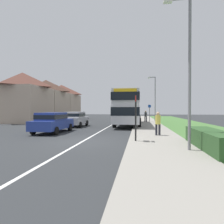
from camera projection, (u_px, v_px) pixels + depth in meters
The scene contains 15 objects.
ground_plane at pixel (82, 142), 10.53m from camera, with size 120.00×120.00×0.00m, color #2D3033.
lane_marking_centre at pixel (107, 128), 18.44m from camera, with size 0.14×60.00×0.01m, color silver.
pavement_near_side at pixel (151, 130), 15.86m from camera, with size 3.20×68.00×0.12m, color gray.
grass_verge_seaward at pixel (204, 131), 15.24m from camera, with size 6.00×68.00×0.08m, color #477538.
roadside_hedge at pixel (211, 141), 8.09m from camera, with size 1.10×4.37×0.90m, color #2D5128.
double_decker_bus at pixel (129, 107), 21.40m from camera, with size 2.80×10.88×3.70m.
parked_car_blue at pixel (53, 122), 14.58m from camera, with size 1.96×4.39×1.58m.
parked_car_silver at pixel (76, 118), 19.73m from camera, with size 1.92×3.91×1.58m.
pedestrian_at_stop at pixel (158, 122), 12.24m from camera, with size 0.34×0.34×1.67m.
pedestrian_walking_away at pixel (146, 116), 25.72m from camera, with size 0.34×0.34×1.67m.
bus_stop_sign at pixel (136, 115), 10.01m from camera, with size 0.09×0.52×2.60m.
cycle_route_sign at pixel (149, 112), 26.31m from camera, with size 0.44×0.08×2.52m.
street_lamp_near at pixel (187, 62), 7.76m from camera, with size 1.14×0.20×6.53m.
street_lamp_mid at pixel (154, 96), 27.43m from camera, with size 1.14×0.20×6.65m.
house_terrace_far_side at pixel (46, 100), 33.13m from camera, with size 6.50×20.01×7.11m.
Camera 1 is at (3.17, -10.15, 1.82)m, focal length 29.77 mm.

